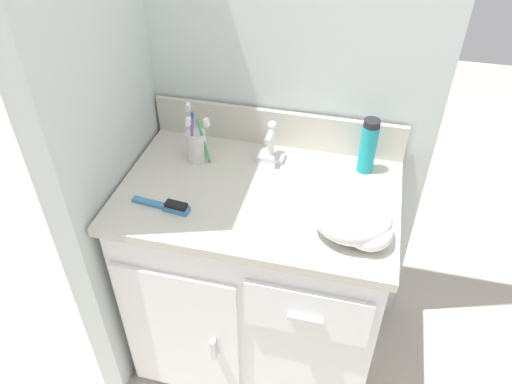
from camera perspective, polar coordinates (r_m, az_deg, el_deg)
ground_plane at (r=2.11m, az=0.19°, el=-16.86°), size 6.00×6.00×0.00m
wall_back at (r=1.63m, az=3.08°, el=15.62°), size 1.03×0.08×2.20m
wall_left at (r=1.52m, az=-17.85°, el=11.85°), size 0.08×0.63×2.20m
vanity at (r=1.78m, az=0.14°, el=-9.46°), size 0.85×0.57×0.79m
backsplash at (r=1.69m, az=2.40°, el=7.31°), size 0.85×0.02×0.13m
sink_faucet at (r=1.63m, az=1.70°, el=5.15°), size 0.09×0.09×0.14m
toothbrush_cup at (r=1.64m, az=-6.80°, el=5.40°), size 0.09×0.08×0.19m
shaving_cream_can at (r=1.59m, az=12.69°, el=5.14°), size 0.05×0.05×0.18m
hairbrush at (r=1.47m, az=-9.99°, el=-1.59°), size 0.18×0.05×0.03m
hand_towel at (r=1.36m, az=11.35°, el=-3.28°), size 0.22×0.18×0.12m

